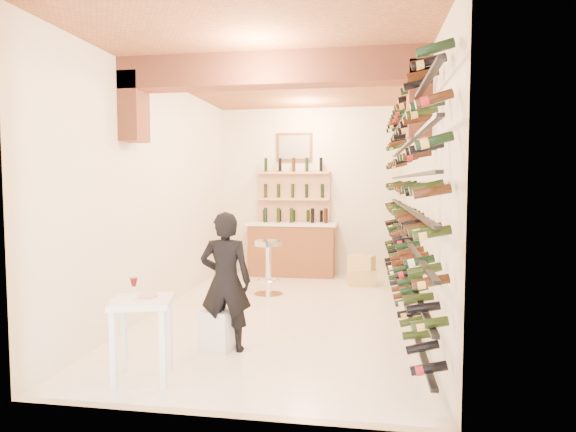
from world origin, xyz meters
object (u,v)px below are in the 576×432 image
object	(u,v)px
back_counter	(292,248)
crate_lower	(361,277)
tasting_table	(142,314)
wine_rack	(401,200)
person	(226,281)
white_stool	(220,329)
chrome_barstool	(268,264)

from	to	relation	value
back_counter	crate_lower	bearing A→B (deg)	-28.25
tasting_table	wine_rack	bearing A→B (deg)	29.50
person	white_stool	bearing A→B (deg)	-32.81
tasting_table	crate_lower	world-z (taller)	tasting_table
crate_lower	white_stool	bearing A→B (deg)	-113.07
back_counter	tasting_table	world-z (taller)	back_counter
tasting_table	person	xyz separation A→B (m)	(0.52, 0.87, 0.13)
white_stool	tasting_table	bearing A→B (deg)	-115.16
wine_rack	person	xyz separation A→B (m)	(-1.90, -1.56, -0.81)
back_counter	tasting_table	size ratio (longest dim) A/B	1.90
person	chrome_barstool	distance (m)	2.50
crate_lower	tasting_table	bearing A→B (deg)	-113.51
white_stool	person	world-z (taller)	person
wine_rack	chrome_barstool	world-z (taller)	wine_rack
tasting_table	white_stool	bearing A→B (deg)	49.11
person	crate_lower	xyz separation A→B (m)	(1.39, 3.50, -0.59)
back_counter	crate_lower	distance (m)	1.55
chrome_barstool	crate_lower	world-z (taller)	chrome_barstool
wine_rack	white_stool	xyz separation A→B (m)	(-1.98, -1.52, -1.33)
crate_lower	person	bearing A→B (deg)	-111.61
wine_rack	tasting_table	distance (m)	3.55
wine_rack	back_counter	bearing A→B (deg)	124.66
white_stool	chrome_barstool	world-z (taller)	chrome_barstool
white_stool	person	distance (m)	0.53
person	back_counter	bearing A→B (deg)	-96.47
tasting_table	person	bearing A→B (deg)	43.69
wine_rack	crate_lower	bearing A→B (deg)	104.77
person	crate_lower	size ratio (longest dim) A/B	3.13
wine_rack	crate_lower	size ratio (longest dim) A/B	12.11
wine_rack	chrome_barstool	distance (m)	2.39
tasting_table	white_stool	xyz separation A→B (m)	(0.43, 0.92, -0.39)
chrome_barstool	crate_lower	xyz separation A→B (m)	(1.43, 1.01, -0.36)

